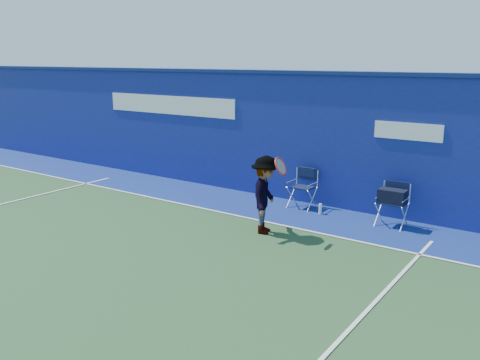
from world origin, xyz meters
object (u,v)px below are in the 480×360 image
Objects in this scene: directors_chair_right at (392,208)px; water_bottle at (320,209)px; tennis_player at (265,195)px; directors_chair_left at (302,195)px.

water_bottle is (-1.56, -0.09, -0.26)m from directors_chair_right.
tennis_player reaches higher than directors_chair_right.
tennis_player reaches higher than water_bottle.
directors_chair_right is 1.58m from water_bottle.
tennis_player is at bearing -101.69° from water_bottle.
directors_chair_left is 0.64m from water_bottle.
directors_chair_right is (2.13, -0.14, 0.08)m from directors_chair_left.
directors_chair_left is 3.84× the size of water_bottle.
directors_chair_right is at bearing -3.72° from directors_chair_left.
water_bottle is 1.88m from tennis_player.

